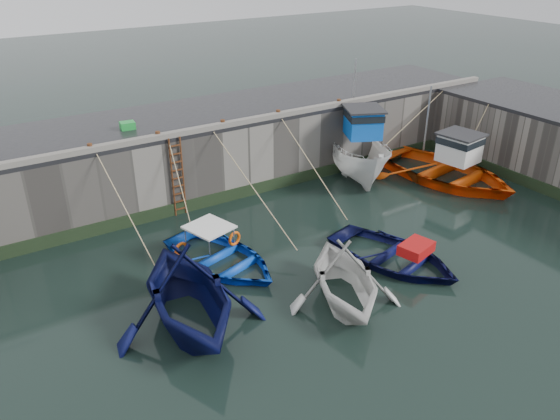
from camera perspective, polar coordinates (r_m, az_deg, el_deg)
ground at (r=15.90m, az=11.25°, el=-12.47°), size 120.00×120.00×0.00m
quay_back at (r=24.43m, az=-8.63°, el=6.19°), size 30.00×5.00×3.00m
road_back at (r=23.93m, az=-8.88°, el=9.74°), size 30.00×5.00×0.16m
kerb_back at (r=21.83m, az=-6.35°, el=8.75°), size 30.00×0.30×0.20m
algae_back at (r=22.77m, az=-5.77°, el=1.40°), size 30.00×0.08×0.50m
ladder at (r=21.46m, az=-10.63°, el=3.37°), size 0.51×0.08×3.20m
boat_near_white at (r=16.13m, az=-9.40°, el=-11.64°), size 5.08×5.71×2.75m
boat_near_white_rope at (r=19.76m, az=-14.78°, el=-4.41°), size 0.04×4.91×3.10m
boat_near_blue at (r=18.64m, az=-6.17°, el=-5.62°), size 4.49×5.39×0.96m
boat_near_blue_rope at (r=21.35m, az=-10.26°, el=-1.46°), size 0.04×3.15×3.10m
boat_near_blacktrim at (r=16.93m, az=6.57°, el=-9.35°), size 5.03×5.35×2.25m
boat_near_blacktrim_rope at (r=20.64m, az=-2.55°, el=-2.06°), size 0.04×6.18×3.10m
boat_near_navy at (r=19.04m, az=11.69°, el=-5.32°), size 4.49×5.45×0.98m
boat_near_navy_rope at (r=22.29m, az=3.16°, el=0.21°), size 0.04×5.44×3.10m
boat_far_white at (r=25.39m, az=8.10°, el=5.86°), size 4.68×6.59×5.39m
boat_far_orange at (r=25.84m, az=16.82°, el=3.99°), size 5.86×7.50×4.42m
fish_crate at (r=22.40m, az=-15.65°, el=8.51°), size 0.59×0.49×0.29m
bollard_a at (r=20.36m, az=-19.23°, el=6.20°), size 0.18×0.18×0.28m
bollard_b at (r=21.00m, az=-12.64°, el=7.65°), size 0.18×0.18×0.28m
bollard_c at (r=21.99m, az=-6.01°, el=9.01°), size 0.18×0.18×0.28m
bollard_d at (r=23.20m, az=-0.19°, el=10.09°), size 0.18×0.18×0.28m
bollard_e at (r=24.98m, az=6.17°, el=11.14°), size 0.18×0.18×0.28m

